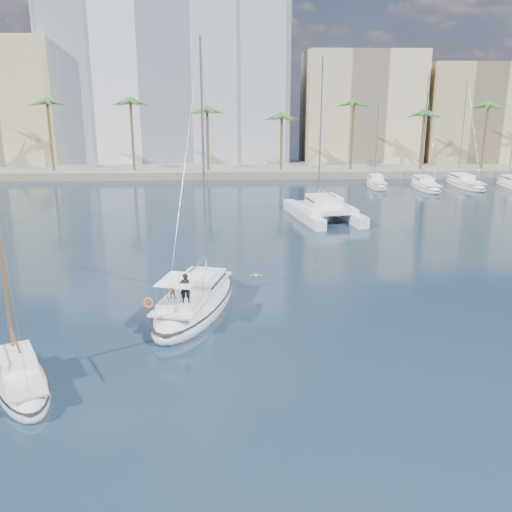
{
  "coord_description": "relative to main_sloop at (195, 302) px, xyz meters",
  "views": [
    {
      "loc": [
        -0.67,
        -34.48,
        13.75
      ],
      "look_at": [
        0.72,
        1.5,
        3.12
      ],
      "focal_mm": 40.0,
      "sensor_mm": 36.0,
      "label": 1
    }
  ],
  "objects": [
    {
      "name": "moored_yacht_a",
      "position": [
        23.25,
        47.04,
        -0.54
      ],
      "size": [
        3.37,
        9.52,
        11.9
      ],
      "primitive_type": null,
      "rotation": [
        0.0,
        0.0,
        -0.07
      ],
      "color": "white",
      "rests_on": "ground"
    },
    {
      "name": "building_beige",
      "position": [
        25.25,
        70.04,
        9.46
      ],
      "size": [
        20.0,
        14.0,
        20.0
      ],
      "primitive_type": "cube",
      "color": "beige",
      "rests_on": "ground"
    },
    {
      "name": "building_tan_right",
      "position": [
        45.25,
        68.04,
        8.46
      ],
      "size": [
        18.0,
        12.0,
        18.0
      ],
      "primitive_type": "cube",
      "color": "tan",
      "rests_on": "ground"
    },
    {
      "name": "main_sloop",
      "position": [
        0.0,
        0.0,
        0.0
      ],
      "size": [
        6.68,
        12.45,
        17.64
      ],
      "rotation": [
        0.0,
        0.0,
        -0.26
      ],
      "color": "white",
      "rests_on": "ground"
    },
    {
      "name": "small_sloop",
      "position": [
        -7.69,
        -9.68,
        -0.13
      ],
      "size": [
        5.53,
        7.71,
        10.73
      ],
      "rotation": [
        0.0,
        0.0,
        0.48
      ],
      "color": "white",
      "rests_on": "ground"
    },
    {
      "name": "catamaran",
      "position": [
        12.39,
        26.49,
        0.6
      ],
      "size": [
        7.92,
        12.52,
        17.0
      ],
      "rotation": [
        0.0,
        0.0,
        0.19
      ],
      "color": "white",
      "rests_on": "ground"
    },
    {
      "name": "palm_centre",
      "position": [
        3.25,
        57.04,
        9.74
      ],
      "size": [
        3.6,
        3.6,
        12.3
      ],
      "color": "brown",
      "rests_on": "ground"
    },
    {
      "name": "moored_yacht_b",
      "position": [
        29.75,
        45.04,
        -0.54
      ],
      "size": [
        3.32,
        10.83,
        13.72
      ],
      "primitive_type": null,
      "rotation": [
        0.0,
        0.0,
        -0.02
      ],
      "color": "white",
      "rests_on": "ground"
    },
    {
      "name": "quay",
      "position": [
        3.25,
        61.04,
        0.06
      ],
      "size": [
        120.0,
        14.0,
        1.2
      ],
      "primitive_type": "cube",
      "color": "gray",
      "rests_on": "ground"
    },
    {
      "name": "palm_right",
      "position": [
        37.25,
        57.04,
        9.74
      ],
      "size": [
        3.6,
        3.6,
        12.3
      ],
      "color": "brown",
      "rests_on": "ground"
    },
    {
      "name": "palm_left",
      "position": [
        -30.75,
        57.04,
        9.74
      ],
      "size": [
        3.6,
        3.6,
        12.3
      ],
      "color": "brown",
      "rests_on": "ground"
    },
    {
      "name": "moored_yacht_c",
      "position": [
        36.25,
        47.04,
        -0.54
      ],
      "size": [
        3.98,
        12.33,
        15.54
      ],
      "primitive_type": null,
      "rotation": [
        0.0,
        0.0,
        0.03
      ],
      "color": "white",
      "rests_on": "ground"
    },
    {
      "name": "ground",
      "position": [
        3.25,
        0.04,
        -0.54
      ],
      "size": [
        160.0,
        160.0,
        0.0
      ],
      "primitive_type": "plane",
      "color": "black",
      "rests_on": "ground"
    },
    {
      "name": "building_modern",
      "position": [
        -8.75,
        73.04,
        13.46
      ],
      "size": [
        42.0,
        16.0,
        28.0
      ],
      "primitive_type": "cube",
      "color": "white",
      "rests_on": "ground"
    },
    {
      "name": "seagull",
      "position": [
        4.05,
        3.68,
        0.53
      ],
      "size": [
        0.96,
        0.41,
        0.18
      ],
      "color": "silver",
      "rests_on": "ground"
    }
  ]
}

